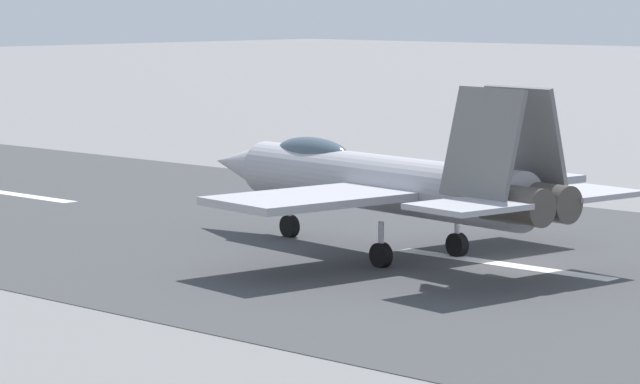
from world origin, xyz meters
TOP-DOWN VIEW (x-y plane):
  - ground_plane at (0.00, 0.00)m, footprint 400.00×400.00m
  - runway_strip at (-0.02, 0.00)m, footprint 240.00×26.00m
  - fighter_jet at (4.22, 1.14)m, footprint 16.96×13.56m
  - marker_cone_mid at (10.97, -11.55)m, footprint 0.44×0.44m

SIDE VIEW (x-z plane):
  - ground_plane at x=0.00m, z-range 0.00..0.00m
  - runway_strip at x=-0.02m, z-range 0.00..0.02m
  - marker_cone_mid at x=10.97m, z-range 0.00..0.55m
  - fighter_jet at x=4.22m, z-range -0.41..5.16m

